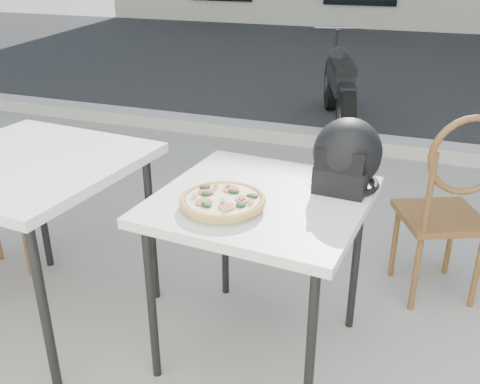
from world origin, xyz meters
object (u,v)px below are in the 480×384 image
(pizza, at_px, (223,200))
(helmet, at_px, (347,157))
(cafe_table_main, at_px, (262,212))
(plate, at_px, (223,205))
(cafe_table_side, at_px, (29,175))
(cafe_chair_main, at_px, (451,200))
(motorcycle, at_px, (339,87))

(pizza, distance_m, helmet, 0.53)
(cafe_table_main, distance_m, plate, 0.20)
(helmet, bearing_deg, pizza, -133.47)
(plate, bearing_deg, cafe_table_side, 179.23)
(helmet, xyz_separation_m, cafe_table_side, (-1.28, -0.34, -0.13))
(plate, height_order, pizza, pizza)
(pizza, height_order, helmet, helmet)
(plate, bearing_deg, helmet, 42.40)
(plate, distance_m, cafe_chair_main, 1.18)
(motorcycle, bearing_deg, cafe_table_side, -117.87)
(cafe_table_main, distance_m, pizza, 0.20)
(helmet, relative_size, motorcycle, 0.17)
(pizza, distance_m, motorcycle, 3.57)
(cafe_chair_main, height_order, cafe_table_side, cafe_chair_main)
(motorcycle, bearing_deg, cafe_table_main, -101.55)
(cafe_chair_main, distance_m, motorcycle, 2.92)
(cafe_table_main, height_order, motorcycle, motorcycle)
(cafe_table_main, distance_m, motorcycle, 3.42)
(cafe_table_main, xyz_separation_m, motorcycle, (-0.33, 3.40, -0.28))
(plate, xyz_separation_m, cafe_chair_main, (0.82, 0.82, -0.21))
(pizza, relative_size, cafe_chair_main, 0.34)
(pizza, distance_m, cafe_table_side, 0.90)
(helmet, distance_m, cafe_chair_main, 0.71)
(plate, bearing_deg, motorcycle, 93.58)
(plate, height_order, cafe_table_side, cafe_table_side)
(cafe_table_main, xyz_separation_m, helmet, (0.28, 0.21, 0.19))
(cafe_table_main, bearing_deg, cafe_chair_main, 43.28)
(plate, distance_m, helmet, 0.54)
(pizza, height_order, cafe_table_side, cafe_table_side)
(plate, relative_size, cafe_chair_main, 0.36)
(pizza, xyz_separation_m, cafe_table_side, (-0.90, 0.01, -0.03))
(cafe_chair_main, xyz_separation_m, cafe_table_side, (-1.72, -0.81, 0.19))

